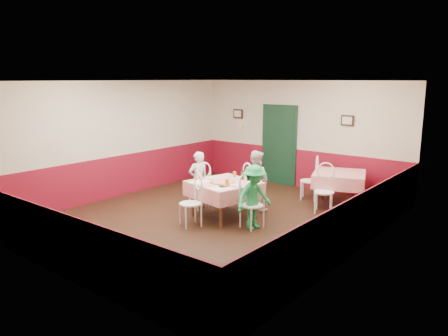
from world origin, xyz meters
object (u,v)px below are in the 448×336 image
Objects in this scene: diner_right at (254,197)px; wallet at (222,186)px; beer_bottle at (242,174)px; chair_far at (254,190)px; chair_near at (190,204)px; glass_b at (227,183)px; chair_second_b at (324,192)px; glass_c at (235,175)px; chair_right at (252,205)px; chair_second_a at (309,181)px; glass_a at (201,177)px; chair_left at (200,188)px; diner_left at (198,180)px; main_table at (224,200)px; pizza at (222,182)px; diner_far at (256,180)px; second_table at (339,189)px.

wallet is at bearing 118.69° from diner_right.
chair_far is at bearing 90.25° from beer_bottle.
beer_bottle reaches higher than chair_near.
chair_far is 1.19m from glass_b.
beer_bottle is at bearing -156.62° from chair_second_b.
beer_bottle reaches higher than glass_c.
chair_right is 2.53m from chair_second_a.
diner_right is (1.06, 0.64, 0.17)m from chair_near.
chair_right is at bearing 0.36° from glass_a.
chair_left is at bearing -167.83° from beer_bottle.
diner_left is (-0.83, -0.23, -0.19)m from glass_c.
chair_left is at bearing 168.03° from main_table.
chair_far is 1.81× the size of pizza.
main_table is 0.92× the size of diner_far.
chair_near is 0.70m from wallet.
chair_right is 1.76m from diner_left.
glass_b is (0.13, -1.12, 0.39)m from chair_far.
wallet is (0.29, -0.79, -0.06)m from glass_c.
glass_c is (0.13, 1.25, 0.38)m from chair_near.
diner_right is at bearing -103.15° from second_table.
pizza is 0.40× the size of diner_right.
chair_near is 0.85m from pizza.
second_table is 3.59m from chair_near.
pizza is at bearing 89.13° from chair_left.
glass_a is 0.86× the size of glass_b.
main_table is 0.85m from chair_far.
main_table is 0.93m from diner_right.
main_table is 0.68m from glass_a.
chair_far and chair_near have the same top height.
diner_left is at bearing -168.61° from chair_second_b.
second_table is 1.24× the size of chair_second_b.
chair_second_a reaches higher than glass_a.
chair_second_a is (0.72, 2.35, 0.08)m from main_table.
diner_right is (-0.59, -2.54, 0.25)m from second_table.
chair_left is 1.00× the size of chair_right.
main_table is at bearing -122.06° from second_table.
wallet is at bearing -114.26° from second_table.
chair_left is 0.19m from diner_left.
chair_far is at bearing -168.90° from chair_second_b.
chair_far reaches higher than main_table.
wallet is 0.09× the size of diner_left.
chair_far is at bearing 96.77° from glass_b.
second_table is 0.85× the size of diner_far.
chair_second_b is 6.90× the size of glass_a.
wallet is (0.72, -0.19, -0.05)m from glass_a.
diner_left is at bearing 36.31° from diner_far.
chair_right is at bearing 144.17° from chair_far.
chair_second_b is at bearing 25.35° from chair_second_a.
beer_bottle is (1.01, 0.22, 0.43)m from chair_left.
chair_far is (-1.30, -1.52, 0.08)m from second_table.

